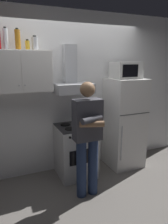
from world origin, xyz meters
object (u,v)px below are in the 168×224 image
at_px(refrigerator, 124,123).
at_px(bottle_canister_steel, 35,43).
at_px(stove_oven, 75,150).
at_px(bottle_vodka_clear, 6,39).
at_px(upper_cabinet, 20,71).
at_px(microwave, 126,70).
at_px(cooking_pot, 85,123).
at_px(bottle_liquor_amber, 18,39).
at_px(person_standing, 88,136).
at_px(range_hood, 72,80).
at_px(bottle_spice_jar, 28,45).

bearing_deg(refrigerator, bottle_canister_steel, 175.12).
bearing_deg(stove_oven, bottle_vodka_clear, 170.14).
distance_m(upper_cabinet, microwave, 1.75).
xyz_separation_m(cooking_pot, bottle_liquor_amber, (-0.93, 0.21, 1.25)).
bearing_deg(microwave, bottle_liquor_amber, 177.64).
xyz_separation_m(person_standing, bottle_vodka_clear, (-0.90, 0.77, 1.29)).
height_order(upper_cabinet, bottle_liquor_amber, bottle_liquor_amber).
bearing_deg(upper_cabinet, range_hood, 0.09).
bearing_deg(bottle_liquor_amber, bottle_canister_steel, 9.13).
distance_m(person_standing, bottle_canister_steel, 1.53).
height_order(cooking_pot, bottle_canister_steel, bottle_canister_steel).
xyz_separation_m(bottle_spice_jar, bottle_vodka_clear, (-0.29, 0.02, 0.08)).
height_order(cooking_pot, bottle_vodka_clear, bottle_vodka_clear).
relative_size(upper_cabinet, bottle_liquor_amber, 3.17).
height_order(upper_cabinet, refrigerator, upper_cabinet).
height_order(upper_cabinet, stove_oven, upper_cabinet).
xyz_separation_m(stove_oven, refrigerator, (0.95, 0.00, 0.37)).
height_order(bottle_spice_jar, bottle_vodka_clear, bottle_vodka_clear).
relative_size(stove_oven, bottle_vodka_clear, 2.91).
height_order(bottle_canister_steel, bottle_spice_jar, bottle_canister_steel).
relative_size(range_hood, bottle_canister_steel, 3.73).
relative_size(range_hood, bottle_vodka_clear, 2.50).
bearing_deg(stove_oven, refrigerator, 0.04).
height_order(range_hood, bottle_vodka_clear, bottle_vodka_clear).
xyz_separation_m(upper_cabinet, bottle_spice_jar, (0.14, 0.02, 0.37)).
bearing_deg(upper_cabinet, person_standing, -44.26).
xyz_separation_m(range_hood, refrigerator, (0.95, -0.13, -0.80)).
bearing_deg(bottle_vodka_clear, microwave, -4.39).
distance_m(bottle_canister_steel, bottle_liquor_amber, 0.25).
relative_size(microwave, bottle_canister_steel, 2.39).
bearing_deg(refrigerator, person_standing, -148.77).
bearing_deg(microwave, cooking_pot, -170.43).
bearing_deg(person_standing, bottle_canister_steel, 124.75).
distance_m(stove_oven, bottle_liquor_amber, 1.93).
height_order(person_standing, bottle_spice_jar, bottle_spice_jar).
xyz_separation_m(microwave, person_standing, (-1.00, -0.62, -0.84)).
distance_m(upper_cabinet, refrigerator, 2.00).
xyz_separation_m(bottle_canister_steel, bottle_spice_jar, (-0.10, 0.01, -0.03)).
bearing_deg(bottle_spice_jar, bottle_liquor_amber, -159.74).
distance_m(bottle_canister_steel, bottle_spice_jar, 0.11).
xyz_separation_m(stove_oven, bottle_vodka_clear, (-0.95, 0.17, 1.76)).
height_order(stove_oven, bottle_vodka_clear, bottle_vodka_clear).
relative_size(bottle_canister_steel, bottle_spice_jar, 1.36).
bearing_deg(cooking_pot, refrigerator, 8.32).
height_order(stove_oven, range_hood, range_hood).
height_order(stove_oven, microwave, microwave).
bearing_deg(bottle_spice_jar, person_standing, -50.63).
bearing_deg(upper_cabinet, bottle_vodka_clear, 165.15).
distance_m(refrigerator, bottle_spice_jar, 2.09).
relative_size(upper_cabinet, microwave, 1.88).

